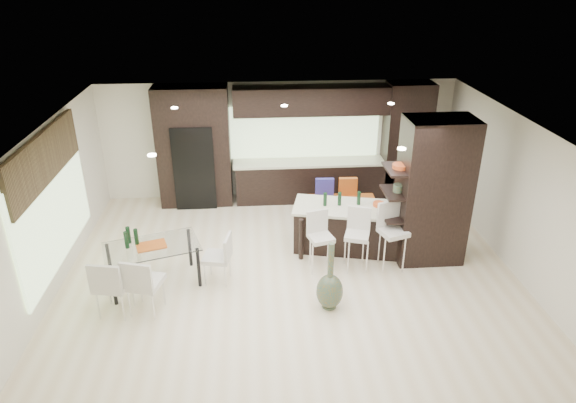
{
  "coord_description": "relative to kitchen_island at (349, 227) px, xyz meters",
  "views": [
    {
      "loc": [
        -0.64,
        -7.77,
        5.11
      ],
      "look_at": [
        0.0,
        0.6,
        1.15
      ],
      "focal_mm": 32.0,
      "sensor_mm": 36.0,
      "label": 1
    }
  ],
  "objects": [
    {
      "name": "stone_accent",
      "position": [
        -5.12,
        -0.65,
        1.81
      ],
      "size": [
        0.08,
        3.0,
        0.8
      ],
      "primitive_type": "cube",
      "color": "brown",
      "rests_on": "left_wall"
    },
    {
      "name": "chair_far",
      "position": [
        -4.04,
        -1.75,
        0.03
      ],
      "size": [
        0.59,
        0.59,
        0.94
      ],
      "primitive_type": "cube",
      "rotation": [
        0.0,
        0.0,
        -0.19
      ],
      "color": "beige",
      "rests_on": "ground"
    },
    {
      "name": "stool_mid",
      "position": [
        -0.0,
        -0.76,
        0.03
      ],
      "size": [
        0.52,
        0.52,
        0.94
      ],
      "primitive_type": "cube",
      "rotation": [
        0.0,
        0.0,
        -0.32
      ],
      "color": "beige",
      "rests_on": "ground"
    },
    {
      "name": "kitchen_island",
      "position": [
        0.0,
        0.0,
        0.0
      ],
      "size": [
        2.25,
        1.35,
        0.88
      ],
      "primitive_type": "cube",
      "rotation": [
        0.0,
        0.0,
        -0.22
      ],
      "color": "black",
      "rests_on": "ground"
    },
    {
      "name": "stool_right",
      "position": [
        0.65,
        -0.77,
        0.06
      ],
      "size": [
        0.56,
        0.56,
        1.01
      ],
      "primitive_type": "cube",
      "rotation": [
        0.0,
        0.0,
        0.31
      ],
      "color": "beige",
      "rests_on": "ground"
    },
    {
      "name": "window_left",
      "position": [
        -5.15,
        -0.65,
        0.91
      ],
      "size": [
        0.04,
        3.2,
        1.9
      ],
      "primitive_type": "cube",
      "color": "#B2D199",
      "rests_on": "left_wall"
    },
    {
      "name": "dining_table",
      "position": [
        -3.56,
        -0.98,
        -0.06
      ],
      "size": [
        1.75,
        1.3,
        0.75
      ],
      "primitive_type": "cube",
      "rotation": [
        0.0,
        0.0,
        0.31
      ],
      "color": "white",
      "rests_on": "ground"
    },
    {
      "name": "left_wall",
      "position": [
        -5.19,
        -0.85,
        0.91
      ],
      "size": [
        0.02,
        7.0,
        2.7
      ],
      "primitive_type": "cube",
      "color": "silver",
      "rests_on": "ground"
    },
    {
      "name": "partition_column",
      "position": [
        1.41,
        -0.45,
        0.91
      ],
      "size": [
        1.2,
        0.8,
        2.7
      ],
      "primitive_type": "cube",
      "color": "black",
      "rests_on": "ground"
    },
    {
      "name": "ground",
      "position": [
        -1.19,
        -0.85,
        -0.44
      ],
      "size": [
        8.0,
        8.0,
        0.0
      ],
      "primitive_type": "plane",
      "color": "beige",
      "rests_on": "ground"
    },
    {
      "name": "refrigerator",
      "position": [
        -3.09,
        2.27,
        0.51
      ],
      "size": [
        0.9,
        0.68,
        1.9
      ],
      "primitive_type": "cube",
      "color": "black",
      "rests_on": "ground"
    },
    {
      "name": "bench",
      "position": [
        0.04,
        1.06,
        -0.16
      ],
      "size": [
        1.46,
        0.6,
        0.56
      ],
      "primitive_type": "cube",
      "rotation": [
        0.0,
        0.0,
        -0.03
      ],
      "color": "black",
      "rests_on": "ground"
    },
    {
      "name": "stool_left",
      "position": [
        -0.65,
        -0.75,
        0.01
      ],
      "size": [
        0.49,
        0.49,
        0.9
      ],
      "primitive_type": "cube",
      "rotation": [
        0.0,
        0.0,
        0.27
      ],
      "color": "beige",
      "rests_on": "ground"
    },
    {
      "name": "chair_near",
      "position": [
        -3.56,
        -1.75,
        0.03
      ],
      "size": [
        0.63,
        0.63,
        0.94
      ],
      "primitive_type": "cube",
      "rotation": [
        0.0,
        0.0,
        -0.27
      ],
      "color": "beige",
      "rests_on": "ground"
    },
    {
      "name": "ceiling",
      "position": [
        -1.19,
        -0.85,
        2.26
      ],
      "size": [
        8.0,
        7.0,
        0.02
      ],
      "primitive_type": "cube",
      "color": "white",
      "rests_on": "ground"
    },
    {
      "name": "window_back",
      "position": [
        -0.59,
        2.61,
        1.11
      ],
      "size": [
        3.4,
        0.04,
        1.2
      ],
      "primitive_type": "cube",
      "color": "#B2D199",
      "rests_on": "back_wall"
    },
    {
      "name": "back_wall",
      "position": [
        -1.19,
        2.65,
        0.91
      ],
      "size": [
        8.0,
        0.02,
        2.7
      ],
      "primitive_type": "cube",
      "color": "silver",
      "rests_on": "ground"
    },
    {
      "name": "floor_vase",
      "position": [
        -0.64,
        -1.86,
        0.15
      ],
      "size": [
        0.51,
        0.51,
        1.18
      ],
      "primitive_type": null,
      "rotation": [
        0.0,
        0.0,
        -0.21
      ],
      "color": "#414E37",
      "rests_on": "ground"
    },
    {
      "name": "chair_end",
      "position": [
        -2.47,
        -0.98,
        -0.02
      ],
      "size": [
        0.53,
        0.53,
        0.83
      ],
      "primitive_type": "cube",
      "rotation": [
        0.0,
        0.0,
        1.37
      ],
      "color": "beige",
      "rests_on": "ground"
    },
    {
      "name": "right_wall",
      "position": [
        2.81,
        -0.85,
        0.91
      ],
      "size": [
        0.02,
        7.0,
        2.7
      ],
      "primitive_type": "cube",
      "color": "silver",
      "rests_on": "ground"
    },
    {
      "name": "back_cabinetry",
      "position": [
        -0.69,
        2.32,
        0.91
      ],
      "size": [
        6.8,
        0.68,
        2.7
      ],
      "primitive_type": "cube",
      "color": "black",
      "rests_on": "ground"
    },
    {
      "name": "ceiling_spots",
      "position": [
        -1.19,
        -0.6,
        2.24
      ],
      "size": [
        4.0,
        3.0,
        0.02
      ],
      "primitive_type": "cube",
      "color": "white",
      "rests_on": "ceiling"
    }
  ]
}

